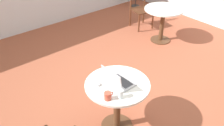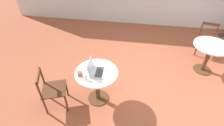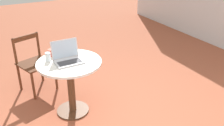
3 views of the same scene
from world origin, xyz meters
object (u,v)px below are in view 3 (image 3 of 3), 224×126
mouse (74,52)px  drinking_glass (48,57)px  mug (51,53)px  chair_near_left (34,63)px  laptop (68,58)px  cafe_table_near (70,74)px

mouse → drinking_glass: 0.36m
mug → drinking_glass: (0.12, -0.07, 0.01)m
chair_near_left → mouse: (0.61, 0.43, 0.32)m
laptop → mug: laptop is taller
mouse → drinking_glass: (0.06, -0.36, 0.04)m
cafe_table_near → drinking_glass: (-0.14, -0.22, 0.23)m
mouse → laptop: bearing=-37.9°
mug → drinking_glass: drinking_glass is taller
mouse → mug: size_ratio=0.82×
cafe_table_near → mug: size_ratio=6.65×
chair_near_left → mug: size_ratio=6.91×
cafe_table_near → drinking_glass: size_ratio=7.44×
laptop → mug: (-0.26, -0.13, -0.00)m
mouse → chair_near_left: bearing=-145.2°
laptop → mouse: laptop is taller
cafe_table_near → laptop: 0.23m
chair_near_left → mouse: bearing=34.8°
mouse → mug: mug is taller
cafe_table_near → drinking_glass: bearing=-123.3°
drinking_glass → mouse: bearing=99.2°
chair_near_left → mug: (0.55, 0.14, 0.35)m
cafe_table_near → chair_near_left: 0.87m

